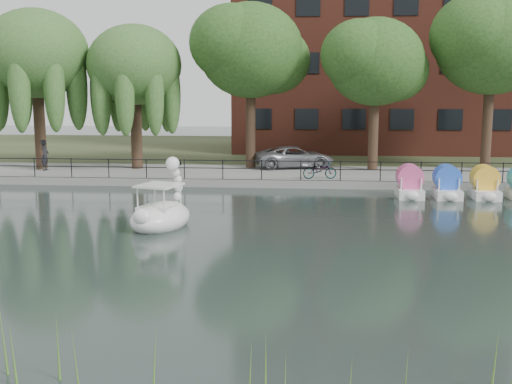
# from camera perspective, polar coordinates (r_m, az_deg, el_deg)

# --- Properties ---
(ground_plane) EXTENTS (120.00, 120.00, 0.00)m
(ground_plane) POSITION_cam_1_polar(r_m,az_deg,el_deg) (19.96, -2.41, -5.57)
(ground_plane) COLOR #32413D
(promenade) EXTENTS (40.00, 6.00, 0.40)m
(promenade) POSITION_cam_1_polar(r_m,az_deg,el_deg) (35.55, 0.83, 1.47)
(promenade) COLOR gray
(promenade) RESTS_ON ground_plane
(kerb) EXTENTS (40.00, 0.25, 0.40)m
(kerb) POSITION_cam_1_polar(r_m,az_deg,el_deg) (32.64, 0.47, 0.74)
(kerb) COLOR gray
(kerb) RESTS_ON ground_plane
(land_strip) EXTENTS (60.00, 22.00, 0.36)m
(land_strip) POSITION_cam_1_polar(r_m,az_deg,el_deg) (49.43, 1.98, 3.73)
(land_strip) COLOR #47512D
(land_strip) RESTS_ON ground_plane
(railing) EXTENTS (32.00, 0.05, 1.00)m
(railing) POSITION_cam_1_polar(r_m,az_deg,el_deg) (32.71, 0.50, 2.43)
(railing) COLOR black
(railing) RESTS_ON promenade
(apartment_building) EXTENTS (20.00, 10.07, 18.00)m
(apartment_building) POSITION_cam_1_polar(r_m,az_deg,el_deg) (49.46, 10.42, 14.23)
(apartment_building) COLOR #4C1E16
(apartment_building) RESTS_ON land_strip
(willow_left) EXTENTS (5.88, 5.88, 9.01)m
(willow_left) POSITION_cam_1_polar(r_m,az_deg,el_deg) (38.86, -19.00, 11.51)
(willow_left) COLOR #473323
(willow_left) RESTS_ON promenade
(willow_mid) EXTENTS (5.32, 5.32, 8.15)m
(willow_mid) POSITION_cam_1_polar(r_m,az_deg,el_deg) (37.47, -10.77, 10.99)
(willow_mid) COLOR #473323
(willow_mid) RESTS_ON promenade
(broadleaf_center) EXTENTS (6.00, 6.00, 9.25)m
(broadleaf_center) POSITION_cam_1_polar(r_m,az_deg,el_deg) (37.32, -0.49, 12.41)
(broadleaf_center) COLOR #473323
(broadleaf_center) RESTS_ON promenade
(broadleaf_right) EXTENTS (5.40, 5.40, 8.32)m
(broadleaf_right) POSITION_cam_1_polar(r_m,az_deg,el_deg) (36.80, 10.57, 11.25)
(broadleaf_right) COLOR #473323
(broadleaf_right) RESTS_ON promenade
(broadleaf_far) EXTENTS (6.30, 6.30, 9.71)m
(broadleaf_far) POSITION_cam_1_polar(r_m,az_deg,el_deg) (38.99, 20.24, 12.21)
(broadleaf_far) COLOR #473323
(broadleaf_far) RESTS_ON promenade
(minivan) EXTENTS (3.58, 5.60, 1.44)m
(minivan) POSITION_cam_1_polar(r_m,az_deg,el_deg) (37.34, 3.47, 3.27)
(minivan) COLOR gray
(minivan) RESTS_ON promenade
(bicycle) EXTENTS (0.81, 1.78, 1.00)m
(bicycle) POSITION_cam_1_polar(r_m,az_deg,el_deg) (33.09, 5.69, 2.04)
(bicycle) COLOR gray
(bicycle) RESTS_ON promenade
(pedestrian) EXTENTS (0.56, 0.76, 1.98)m
(pedestrian) POSITION_cam_1_polar(r_m,az_deg,el_deg) (37.98, -18.26, 3.32)
(pedestrian) COLOR black
(pedestrian) RESTS_ON promenade
(swan_boat) EXTENTS (2.65, 3.37, 2.51)m
(swan_boat) POSITION_cam_1_polar(r_m,az_deg,el_deg) (23.92, -8.42, -1.77)
(swan_boat) COLOR white
(swan_boat) RESTS_ON ground_plane
(reed_bank) EXTENTS (24.00, 2.40, 1.20)m
(reed_bank) POSITION_cam_1_polar(r_m,az_deg,el_deg) (10.67, 1.97, -16.04)
(reed_bank) COLOR #669938
(reed_bank) RESTS_ON ground_plane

